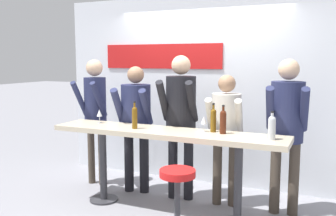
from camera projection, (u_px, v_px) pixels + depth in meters
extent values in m
plane|color=gray|center=(165.00, 211.00, 4.44)|extent=(40.00, 40.00, 0.00)
cube|color=silver|center=(202.00, 90.00, 5.42)|extent=(4.39, 0.10, 2.70)
cube|color=red|center=(161.00, 56.00, 5.55)|extent=(1.88, 0.02, 0.36)
cube|color=beige|center=(165.00, 133.00, 4.32)|extent=(2.79, 0.53, 0.06)
cylinder|color=#333338|center=(103.00, 164.00, 4.73)|extent=(0.09, 0.09, 0.92)
cylinder|color=#333338|center=(104.00, 199.00, 4.79)|extent=(0.36, 0.36, 0.02)
cylinder|color=#333338|center=(238.00, 182.00, 4.03)|extent=(0.09, 0.09, 0.92)
cylinder|color=#333338|center=(177.00, 206.00, 3.68)|extent=(0.06, 0.06, 0.67)
cylinder|color=red|center=(177.00, 173.00, 3.64)|extent=(0.35, 0.35, 0.07)
cylinder|color=#473D33|center=(91.00, 154.00, 5.42)|extent=(0.10, 0.10, 0.86)
cylinder|color=#473D33|center=(102.00, 155.00, 5.37)|extent=(0.10, 0.10, 0.86)
cylinder|color=#23284C|center=(95.00, 101.00, 5.29)|extent=(0.34, 0.34, 0.68)
sphere|color=#D6AD89|center=(94.00, 68.00, 5.23)|extent=(0.23, 0.23, 0.23)
cylinder|color=#23284C|center=(80.00, 99.00, 5.18)|extent=(0.12, 0.40, 0.52)
cylinder|color=#23284C|center=(99.00, 100.00, 5.09)|extent=(0.12, 0.40, 0.52)
cylinder|color=black|center=(129.00, 162.00, 5.09)|extent=(0.13, 0.13, 0.82)
cylinder|color=black|center=(144.00, 163.00, 5.04)|extent=(0.13, 0.13, 0.82)
cylinder|color=#23284C|center=(136.00, 109.00, 4.97)|extent=(0.46, 0.46, 0.65)
sphere|color=#9E7556|center=(136.00, 75.00, 4.91)|extent=(0.22, 0.22, 0.22)
cylinder|color=#23284C|center=(118.00, 106.00, 4.86)|extent=(0.16, 0.40, 0.50)
cylinder|color=#23284C|center=(146.00, 107.00, 4.77)|extent=(0.16, 0.40, 0.50)
cylinder|color=black|center=(173.00, 164.00, 4.84)|extent=(0.12, 0.12, 0.88)
cylinder|color=black|center=(188.00, 166.00, 4.78)|extent=(0.12, 0.12, 0.88)
cylinder|color=black|center=(181.00, 104.00, 4.71)|extent=(0.43, 0.43, 0.70)
sphere|color=#D6AD89|center=(181.00, 65.00, 4.65)|extent=(0.24, 0.24, 0.24)
cylinder|color=black|center=(163.00, 101.00, 4.59)|extent=(0.15, 0.42, 0.54)
cylinder|color=black|center=(192.00, 102.00, 4.49)|extent=(0.15, 0.42, 0.54)
cylinder|color=#473D33|center=(217.00, 174.00, 4.63)|extent=(0.11, 0.11, 0.77)
cylinder|color=#473D33|center=(233.00, 175.00, 4.58)|extent=(0.11, 0.11, 0.77)
cylinder|color=beige|center=(226.00, 119.00, 4.52)|extent=(0.40, 0.40, 0.61)
sphere|color=#9E7556|center=(227.00, 84.00, 4.46)|extent=(0.21, 0.21, 0.21)
cylinder|color=beige|center=(210.00, 116.00, 4.42)|extent=(0.13, 0.38, 0.47)
cylinder|color=beige|center=(239.00, 118.00, 4.32)|extent=(0.13, 0.38, 0.47)
cylinder|color=#473D33|center=(275.00, 177.00, 4.36)|extent=(0.12, 0.12, 0.86)
cylinder|color=#473D33|center=(294.00, 179.00, 4.29)|extent=(0.12, 0.12, 0.86)
cylinder|color=#23284C|center=(287.00, 112.00, 4.22)|extent=(0.41, 0.41, 0.68)
sphere|color=#D6AD89|center=(289.00, 69.00, 4.16)|extent=(0.23, 0.23, 0.23)
cylinder|color=#23284C|center=(270.00, 109.00, 4.12)|extent=(0.13, 0.41, 0.53)
cylinder|color=#23284C|center=(304.00, 110.00, 4.01)|extent=(0.13, 0.41, 0.53)
cylinder|color=#B7BCC1|center=(272.00, 130.00, 3.80)|extent=(0.08, 0.08, 0.20)
sphere|color=#B7BCC1|center=(272.00, 120.00, 3.79)|extent=(0.08, 0.08, 0.08)
cylinder|color=#B7BCC1|center=(272.00, 116.00, 3.78)|extent=(0.03, 0.03, 0.07)
cylinder|color=black|center=(272.00, 112.00, 3.78)|extent=(0.03, 0.03, 0.02)
cylinder|color=brown|center=(213.00, 122.00, 4.20)|extent=(0.06, 0.06, 0.23)
sphere|color=brown|center=(213.00, 112.00, 4.18)|extent=(0.06, 0.06, 0.06)
cylinder|color=brown|center=(214.00, 108.00, 4.18)|extent=(0.02, 0.02, 0.08)
cylinder|color=black|center=(214.00, 104.00, 4.17)|extent=(0.03, 0.03, 0.02)
cylinder|color=#4C1E0F|center=(223.00, 124.00, 4.10)|extent=(0.07, 0.07, 0.22)
sphere|color=#4C1E0F|center=(223.00, 114.00, 4.09)|extent=(0.07, 0.07, 0.07)
cylinder|color=#4C1E0F|center=(223.00, 110.00, 4.08)|extent=(0.03, 0.03, 0.08)
cylinder|color=black|center=(223.00, 106.00, 4.08)|extent=(0.03, 0.03, 0.02)
cylinder|color=brown|center=(135.00, 119.00, 4.40)|extent=(0.06, 0.06, 0.23)
sphere|color=brown|center=(135.00, 110.00, 4.39)|extent=(0.06, 0.06, 0.06)
cylinder|color=brown|center=(135.00, 106.00, 4.38)|extent=(0.02, 0.02, 0.08)
cylinder|color=black|center=(134.00, 102.00, 4.38)|extent=(0.03, 0.03, 0.02)
cylinder|color=silver|center=(100.00, 123.00, 4.80)|extent=(0.06, 0.06, 0.01)
cylinder|color=silver|center=(100.00, 119.00, 4.79)|extent=(0.01, 0.01, 0.08)
cone|color=silver|center=(99.00, 113.00, 4.78)|extent=(0.07, 0.07, 0.09)
cylinder|color=silver|center=(204.00, 131.00, 4.24)|extent=(0.06, 0.06, 0.01)
cylinder|color=silver|center=(204.00, 127.00, 4.23)|extent=(0.01, 0.01, 0.08)
cone|color=silver|center=(204.00, 120.00, 4.22)|extent=(0.07, 0.07, 0.09)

